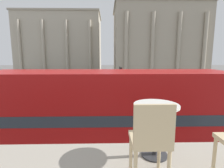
{
  "coord_description": "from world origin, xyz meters",
  "views": [
    {
      "loc": [
        0.5,
        -2.57,
        4.95
      ],
      "look_at": [
        0.95,
        15.42,
        2.1
      ],
      "focal_mm": 28.0,
      "sensor_mm": 36.0,
      "label": 1
    }
  ],
  "objects_px": {
    "cafe_chair_0": "(151,138)",
    "traffic_light_near": "(126,93)",
    "pedestrian_olive": "(120,84)",
    "double_decker_bus": "(109,113)",
    "plaza_building_right": "(156,41)",
    "cafe_dining_table": "(156,118)",
    "traffic_light_mid": "(120,77)",
    "pedestrian_red": "(91,92)",
    "pedestrian_black": "(21,102)",
    "plaza_building_left": "(62,43)"
  },
  "relations": [
    {
      "from": "traffic_light_near",
      "to": "pedestrian_red",
      "type": "relative_size",
      "value": 1.83
    },
    {
      "from": "traffic_light_near",
      "to": "pedestrian_black",
      "type": "height_order",
      "value": "traffic_light_near"
    },
    {
      "from": "traffic_light_mid",
      "to": "pedestrian_olive",
      "type": "distance_m",
      "value": 3.8
    },
    {
      "from": "plaza_building_right",
      "to": "pedestrian_black",
      "type": "relative_size",
      "value": 13.55
    },
    {
      "from": "cafe_dining_table",
      "to": "plaza_building_left",
      "type": "relative_size",
      "value": 0.03
    },
    {
      "from": "traffic_light_near",
      "to": "pedestrian_red",
      "type": "height_order",
      "value": "traffic_light_near"
    },
    {
      "from": "cafe_dining_table",
      "to": "cafe_chair_0",
      "type": "xyz_separation_m",
      "value": [
        -0.2,
        -0.53,
        -0.02
      ]
    },
    {
      "from": "cafe_dining_table",
      "to": "plaza_building_right",
      "type": "distance_m",
      "value": 49.62
    },
    {
      "from": "double_decker_bus",
      "to": "pedestrian_red",
      "type": "bearing_deg",
      "value": 103.97
    },
    {
      "from": "pedestrian_olive",
      "to": "pedestrian_black",
      "type": "bearing_deg",
      "value": -108.77
    },
    {
      "from": "pedestrian_olive",
      "to": "pedestrian_red",
      "type": "distance_m",
      "value": 7.48
    },
    {
      "from": "plaza_building_left",
      "to": "pedestrian_red",
      "type": "bearing_deg",
      "value": -71.95
    },
    {
      "from": "cafe_chair_0",
      "to": "plaza_building_right",
      "type": "xyz_separation_m",
      "value": [
        13.26,
        48.14,
        5.04
      ]
    },
    {
      "from": "cafe_dining_table",
      "to": "traffic_light_mid",
      "type": "relative_size",
      "value": 0.2
    },
    {
      "from": "double_decker_bus",
      "to": "traffic_light_mid",
      "type": "xyz_separation_m",
      "value": [
        1.55,
        14.45,
        0.02
      ]
    },
    {
      "from": "pedestrian_black",
      "to": "pedestrian_olive",
      "type": "height_order",
      "value": "pedestrian_black"
    },
    {
      "from": "cafe_chair_0",
      "to": "pedestrian_red",
      "type": "height_order",
      "value": "cafe_chair_0"
    },
    {
      "from": "cafe_chair_0",
      "to": "double_decker_bus",
      "type": "bearing_deg",
      "value": 90.13
    },
    {
      "from": "traffic_light_near",
      "to": "pedestrian_black",
      "type": "relative_size",
      "value": 1.83
    },
    {
      "from": "cafe_dining_table",
      "to": "pedestrian_red",
      "type": "distance_m",
      "value": 17.27
    },
    {
      "from": "cafe_dining_table",
      "to": "cafe_chair_0",
      "type": "distance_m",
      "value": 0.57
    },
    {
      "from": "traffic_light_mid",
      "to": "pedestrian_red",
      "type": "height_order",
      "value": "traffic_light_mid"
    },
    {
      "from": "double_decker_bus",
      "to": "cafe_dining_table",
      "type": "xyz_separation_m",
      "value": [
        0.59,
        -5.39,
        1.73
      ]
    },
    {
      "from": "cafe_chair_0",
      "to": "pedestrian_olive",
      "type": "xyz_separation_m",
      "value": [
        1.35,
        23.87,
        -3.16
      ]
    },
    {
      "from": "cafe_dining_table",
      "to": "double_decker_bus",
      "type": "bearing_deg",
      "value": 96.22
    },
    {
      "from": "plaza_building_left",
      "to": "pedestrian_black",
      "type": "distance_m",
      "value": 46.85
    },
    {
      "from": "cafe_chair_0",
      "to": "plaza_building_left",
      "type": "distance_m",
      "value": 61.12
    },
    {
      "from": "traffic_light_mid",
      "to": "pedestrian_red",
      "type": "distance_m",
      "value": 4.81
    },
    {
      "from": "double_decker_bus",
      "to": "plaza_building_right",
      "type": "bearing_deg",
      "value": 76.56
    },
    {
      "from": "pedestrian_red",
      "to": "pedestrian_black",
      "type": "bearing_deg",
      "value": -16.19
    },
    {
      "from": "cafe_chair_0",
      "to": "traffic_light_near",
      "type": "distance_m",
      "value": 11.76
    },
    {
      "from": "plaza_building_left",
      "to": "traffic_light_mid",
      "type": "xyz_separation_m",
      "value": [
        16.98,
        -38.44,
        -6.86
      ]
    },
    {
      "from": "traffic_light_mid",
      "to": "pedestrian_black",
      "type": "height_order",
      "value": "traffic_light_mid"
    },
    {
      "from": "plaza_building_right",
      "to": "pedestrian_olive",
      "type": "height_order",
      "value": "plaza_building_right"
    },
    {
      "from": "pedestrian_black",
      "to": "pedestrian_red",
      "type": "bearing_deg",
      "value": -90.68
    },
    {
      "from": "plaza_building_left",
      "to": "pedestrian_olive",
      "type": "distance_m",
      "value": 39.81
    },
    {
      "from": "pedestrian_black",
      "to": "plaza_building_left",
      "type": "bearing_deg",
      "value": -25.78
    },
    {
      "from": "double_decker_bus",
      "to": "plaza_building_left",
      "type": "relative_size",
      "value": 0.4
    },
    {
      "from": "pedestrian_olive",
      "to": "plaza_building_left",
      "type": "bearing_deg",
      "value": 139.1
    },
    {
      "from": "pedestrian_olive",
      "to": "cafe_dining_table",
      "type": "bearing_deg",
      "value": -69.88
    },
    {
      "from": "plaza_building_right",
      "to": "pedestrian_black",
      "type": "distance_m",
      "value": 41.58
    },
    {
      "from": "plaza_building_right",
      "to": "plaza_building_left",
      "type": "bearing_deg",
      "value": 159.85
    },
    {
      "from": "cafe_dining_table",
      "to": "cafe_chair_0",
      "type": "height_order",
      "value": "cafe_chair_0"
    },
    {
      "from": "cafe_dining_table",
      "to": "plaza_building_right",
      "type": "bearing_deg",
      "value": 74.66
    },
    {
      "from": "traffic_light_mid",
      "to": "cafe_chair_0",
      "type": "bearing_deg",
      "value": -93.27
    },
    {
      "from": "double_decker_bus",
      "to": "traffic_light_mid",
      "type": "distance_m",
      "value": 14.53
    },
    {
      "from": "plaza_building_left",
      "to": "pedestrian_red",
      "type": "height_order",
      "value": "plaza_building_left"
    },
    {
      "from": "plaza_building_right",
      "to": "traffic_light_near",
      "type": "distance_m",
      "value": 39.23
    },
    {
      "from": "cafe_chair_0",
      "to": "pedestrian_black",
      "type": "xyz_separation_m",
      "value": [
        -8.02,
        13.35,
        -3.09
      ]
    },
    {
      "from": "plaza_building_left",
      "to": "traffic_light_mid",
      "type": "distance_m",
      "value": 42.58
    }
  ]
}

